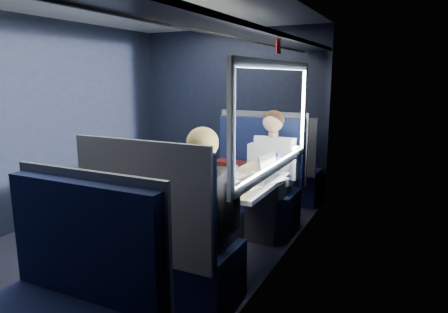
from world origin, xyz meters
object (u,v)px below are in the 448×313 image
at_px(man, 271,168).
at_px(bottle_small, 277,165).
at_px(seat_bay_near, 252,188).
at_px(laptop, 262,174).
at_px(table, 237,189).
at_px(woman, 206,206).
at_px(seat_row_front, 280,172).
at_px(seat_bay_far, 166,249).
at_px(cup, 269,171).

height_order(man, bottle_small, man).
relative_size(man, bottle_small, 6.27).
bearing_deg(seat_bay_near, laptop, -63.41).
xyz_separation_m(table, woman, (0.07, -0.71, 0.06)).
xyz_separation_m(seat_row_front, laptop, (0.38, -1.72, 0.40)).
bearing_deg(bottle_small, seat_bay_far, -109.03).
height_order(man, laptop, man).
bearing_deg(man, cup, -72.47).
height_order(seat_bay_near, seat_row_front, seat_bay_near).
bearing_deg(seat_bay_far, man, 80.97).
bearing_deg(seat_row_front, table, -84.20).
distance_m(seat_row_front, man, 1.17).
distance_m(man, cup, 0.42).
height_order(table, seat_row_front, seat_row_front).
height_order(seat_row_front, woman, woman).
height_order(table, cup, cup).
bearing_deg(seat_row_front, seat_bay_far, -90.00).
height_order(seat_bay_near, bottle_small, seat_bay_near).
xyz_separation_m(seat_bay_far, laptop, (0.38, 0.95, 0.40)).
xyz_separation_m(seat_bay_far, cup, (0.38, 1.18, 0.38)).
relative_size(table, cup, 10.11).
bearing_deg(seat_bay_far, table, 78.22).
xyz_separation_m(seat_row_front, woman, (0.25, -2.50, 0.32)).
relative_size(seat_bay_near, seat_row_front, 1.09).
xyz_separation_m(table, seat_row_front, (-0.18, 1.80, -0.25)).
height_order(seat_bay_near, woman, woman).
distance_m(man, bottle_small, 0.39).
bearing_deg(seat_row_front, laptop, -77.46).
xyz_separation_m(table, bottle_small, (0.25, 0.37, 0.17)).
bearing_deg(man, woman, -90.00).
height_order(woman, laptop, woman).
bearing_deg(seat_bay_near, bottle_small, -48.52).
bearing_deg(seat_bay_near, seat_row_front, 88.98).
bearing_deg(man, table, -95.52).
bearing_deg(cup, seat_bay_far, -107.73).
distance_m(table, seat_bay_near, 0.92).
relative_size(table, laptop, 2.83).
bearing_deg(cup, woman, -97.12).
height_order(seat_bay_far, seat_row_front, seat_bay_far).
height_order(seat_bay_far, bottle_small, seat_bay_far).
bearing_deg(seat_bay_far, laptop, 67.96).
height_order(table, laptop, laptop).
bearing_deg(laptop, table, -160.23).
height_order(seat_bay_far, woman, woman).
relative_size(seat_row_front, cup, 11.73).
height_order(table, man, man).
bearing_deg(cup, seat_bay_near, 124.51).
xyz_separation_m(man, cup, (0.13, -0.40, 0.07)).
bearing_deg(bottle_small, cup, -128.12).
height_order(seat_row_front, laptop, seat_row_front).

